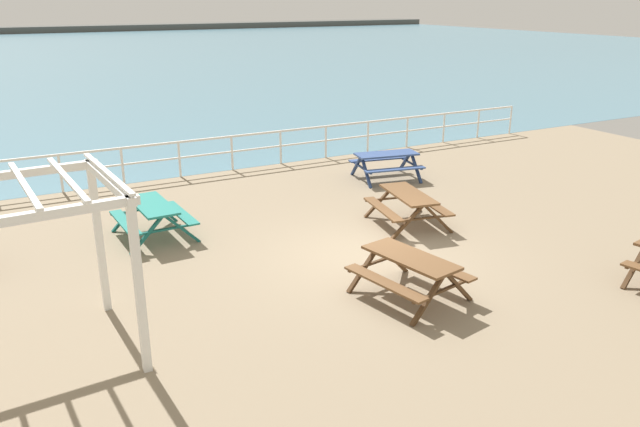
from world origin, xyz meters
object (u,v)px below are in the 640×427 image
object	(u,v)px
picnic_table_far_left	(153,212)
picnic_table_far_right	(386,160)
picnic_table_corner	(410,266)
picnic_table_near_left	(408,201)
lattice_pergola	(32,232)

from	to	relation	value
picnic_table_far_left	picnic_table_far_right	world-z (taller)	same
picnic_table_far_right	picnic_table_corner	xyz separation A→B (m)	(-3.92, -6.52, 0.00)
picnic_table_far_left	picnic_table_corner	world-z (taller)	same
picnic_table_far_right	picnic_table_corner	bearing A→B (deg)	-110.47
picnic_table_near_left	lattice_pergola	size ratio (longest dim) A/B	0.76
picnic_table_near_left	picnic_table_far_left	xyz separation A→B (m)	(-5.41, 2.04, 0.00)
picnic_table_corner	lattice_pergola	xyz separation A→B (m)	(-5.86, 0.89, 1.41)
picnic_table_corner	lattice_pergola	distance (m)	6.09
picnic_table_far_right	picnic_table_corner	world-z (taller)	same
picnic_table_far_left	picnic_table_corner	xyz separation A→B (m)	(3.24, -5.08, 0.00)
picnic_table_near_left	picnic_table_corner	size ratio (longest dim) A/B	1.00
picnic_table_near_left	picnic_table_far_right	distance (m)	3.90
picnic_table_near_left	picnic_table_corner	distance (m)	3.73
picnic_table_near_left	picnic_table_far_right	size ratio (longest dim) A/B	1.00
picnic_table_far_right	picnic_table_corner	size ratio (longest dim) A/B	1.00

